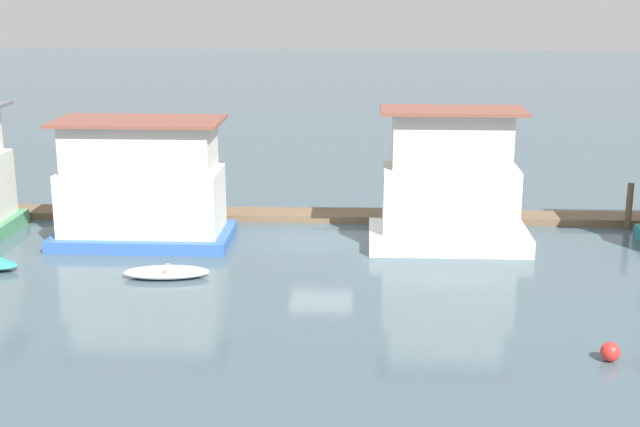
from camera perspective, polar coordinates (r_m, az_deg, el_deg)
ground_plane at (r=35.07m, az=0.08°, el=-1.80°), size 200.00×200.00×0.00m
dock_walkway at (r=38.33m, az=0.33°, el=-0.12°), size 42.40×1.51×0.30m
houseboat_blue at (r=35.13m, az=-11.34°, el=1.68°), size 6.85×3.64×4.84m
houseboat_white at (r=34.25m, az=8.31°, el=1.47°), size 6.09×3.23×5.32m
dinghy_white at (r=31.27m, az=-9.79°, el=-3.72°), size 3.06×1.42×0.38m
mooring_post_centre at (r=38.68m, az=19.17°, el=0.44°), size 0.26×0.26×1.94m
buoy_red at (r=25.51m, az=18.08°, el=-8.41°), size 0.54×0.54×0.54m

